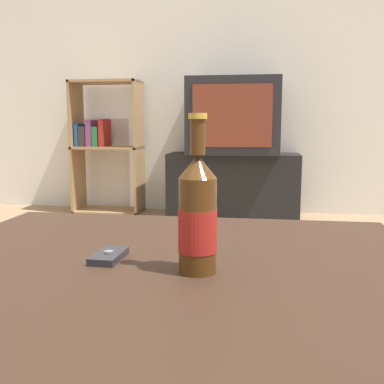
{
  "coord_description": "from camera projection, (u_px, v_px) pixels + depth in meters",
  "views": [
    {
      "loc": [
        0.18,
        -0.81,
        0.73
      ],
      "look_at": [
        0.02,
        0.26,
        0.57
      ],
      "focal_mm": 42.0,
      "sensor_mm": 36.0,
      "label": 1
    }
  ],
  "objects": [
    {
      "name": "back_wall",
      "position": [
        239.0,
        56.0,
        3.69
      ],
      "size": [
        8.0,
        0.05,
        2.6
      ],
      "color": "silver",
      "rests_on": "ground_plane"
    },
    {
      "name": "coffee_table",
      "position": [
        162.0,
        295.0,
        0.87
      ],
      "size": [
        1.02,
        0.89,
        0.47
      ],
      "color": "#332116",
      "rests_on": "ground_plane"
    },
    {
      "name": "tv_stand",
      "position": [
        233.0,
        185.0,
        3.6
      ],
      "size": [
        1.03,
        0.37,
        0.51
      ],
      "color": "black",
      "rests_on": "ground_plane"
    },
    {
      "name": "television",
      "position": [
        234.0,
        116.0,
        3.51
      ],
      "size": [
        0.7,
        0.55,
        0.58
      ],
      "color": "black",
      "rests_on": "tv_stand"
    },
    {
      "name": "bookshelf",
      "position": [
        104.0,
        144.0,
        3.76
      ],
      "size": [
        0.56,
        0.3,
        1.09
      ],
      "color": "#99754C",
      "rests_on": "ground_plane"
    },
    {
      "name": "beer_bottle",
      "position": [
        198.0,
        216.0,
        0.79
      ],
      "size": [
        0.07,
        0.07,
        0.28
      ],
      "color": "#47280F",
      "rests_on": "coffee_table"
    },
    {
      "name": "cell_phone",
      "position": [
        109.0,
        256.0,
        0.88
      ],
      "size": [
        0.05,
        0.1,
        0.02
      ],
      "rotation": [
        0.0,
        0.0,
        -0.02
      ],
      "color": "#232328",
      "rests_on": "coffee_table"
    }
  ]
}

